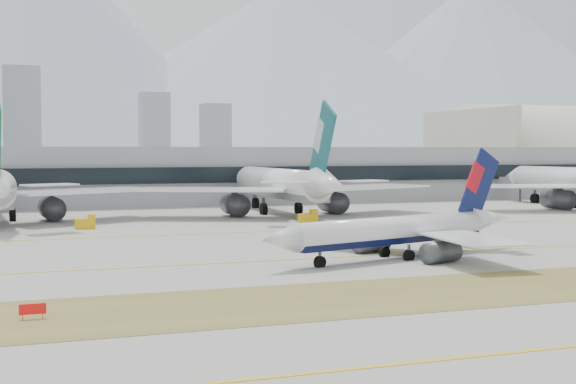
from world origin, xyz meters
name	(u,v)px	position (x,y,z in m)	size (l,w,h in m)	color
ground	(320,253)	(0.00, 0.00, 0.00)	(3000.00, 3000.00, 0.00)	gray
taxiing_airliner	(401,231)	(7.98, -8.48, 3.54)	(42.66, 36.31, 14.67)	white
widebody_cathay	(283,186)	(17.51, 64.05, 6.37)	(67.28, 65.60, 23.98)	white
terminal	(159,175)	(0.00, 114.84, 7.50)	(280.00, 43.10, 15.00)	gray
hangar	(573,189)	(154.56, 135.00, 0.14)	(91.00, 60.00, 60.00)	beige
hold_sign_left	(33,309)	(-39.02, -32.00, 0.88)	(2.20, 0.15, 1.35)	red
gse_c	(309,218)	(15.26, 42.75, 1.05)	(3.55, 2.00, 2.60)	#E4AD0C
gse_b	(86,223)	(-26.69, 45.94, 1.05)	(3.55, 2.00, 2.60)	#E4AD0C
mountain_ridge	(39,56)	(33.00, 1404.14, 181.85)	(2830.00, 1120.00, 470.00)	#9EA8B7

